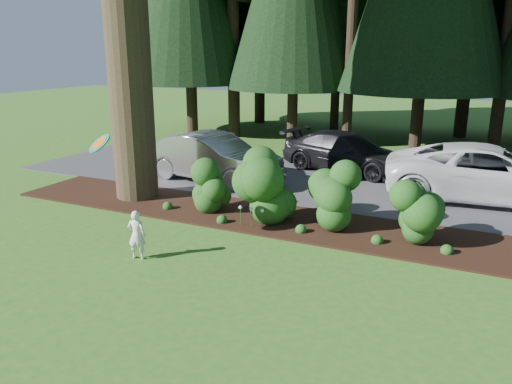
{
  "coord_description": "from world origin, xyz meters",
  "views": [
    {
      "loc": [
        4.82,
        -8.15,
        4.34
      ],
      "look_at": [
        0.32,
        1.37,
        1.3
      ],
      "focal_mm": 35.0,
      "sensor_mm": 36.0,
      "label": 1
    }
  ],
  "objects_px": {
    "car_silver_wagon": "(213,157)",
    "child": "(137,235)",
    "frisbee": "(99,143)",
    "car_dark_suv": "(346,152)",
    "car_white_suv": "(489,173)"
  },
  "relations": [
    {
      "from": "frisbee",
      "to": "child",
      "type": "bearing_deg",
      "value": -8.31
    },
    {
      "from": "car_dark_suv",
      "to": "child",
      "type": "height_order",
      "value": "car_dark_suv"
    },
    {
      "from": "car_silver_wagon",
      "to": "frisbee",
      "type": "xyz_separation_m",
      "value": [
        0.86,
        -6.19,
        1.58
      ]
    },
    {
      "from": "frisbee",
      "to": "car_silver_wagon",
      "type": "bearing_deg",
      "value": 97.86
    },
    {
      "from": "frisbee",
      "to": "car_white_suv",
      "type": "bearing_deg",
      "value": 45.27
    },
    {
      "from": "car_silver_wagon",
      "to": "car_white_suv",
      "type": "bearing_deg",
      "value": -72.87
    },
    {
      "from": "car_silver_wagon",
      "to": "car_dark_suv",
      "type": "distance_m",
      "value": 4.9
    },
    {
      "from": "child",
      "to": "frisbee",
      "type": "relative_size",
      "value": 1.72
    },
    {
      "from": "car_silver_wagon",
      "to": "frisbee",
      "type": "bearing_deg",
      "value": -164.82
    },
    {
      "from": "car_silver_wagon",
      "to": "child",
      "type": "bearing_deg",
      "value": -156.84
    },
    {
      "from": "car_silver_wagon",
      "to": "car_dark_suv",
      "type": "bearing_deg",
      "value": -41.36
    },
    {
      "from": "car_silver_wagon",
      "to": "car_dark_suv",
      "type": "height_order",
      "value": "car_silver_wagon"
    },
    {
      "from": "car_white_suv",
      "to": "child",
      "type": "relative_size",
      "value": 5.42
    },
    {
      "from": "car_white_suv",
      "to": "frisbee",
      "type": "bearing_deg",
      "value": 129.35
    },
    {
      "from": "car_dark_suv",
      "to": "frisbee",
      "type": "bearing_deg",
      "value": 176.82
    }
  ]
}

